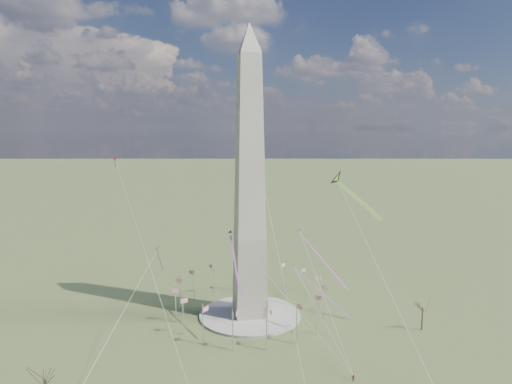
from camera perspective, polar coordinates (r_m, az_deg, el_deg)
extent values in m
plane|color=#4A6030|center=(168.61, -0.77, -15.20)|extent=(2000.00, 2000.00, 0.00)
cylinder|color=#ADAB9E|center=(168.45, -0.77, -15.08)|extent=(36.00, 36.00, 0.80)
pyramid|color=beige|center=(157.77, -0.84, 18.73)|extent=(9.90, 9.90, 10.00)
cylinder|color=silver|center=(172.73, 7.93, -12.38)|extent=(0.36, 0.36, 13.00)
cube|color=red|center=(172.12, 7.81, -10.58)|extent=(2.40, 0.08, 1.50)
cylinder|color=silver|center=(180.95, 6.24, -11.39)|extent=(0.36, 0.36, 13.00)
cube|color=red|center=(180.21, 5.99, -9.69)|extent=(2.25, 0.99, 1.50)
cylinder|color=silver|center=(187.01, 3.75, -10.71)|extent=(0.36, 0.36, 13.00)
cube|color=red|center=(186.00, 3.41, -9.10)|extent=(1.75, 1.75, 1.50)
cylinder|color=silver|center=(190.23, 0.80, -10.37)|extent=(0.36, 0.36, 13.00)
cube|color=red|center=(188.84, 0.41, -8.82)|extent=(0.99, 2.25, 1.50)
cylinder|color=silver|center=(190.25, -2.31, -10.37)|extent=(0.36, 0.36, 13.00)
cube|color=red|center=(188.45, -2.71, -8.86)|extent=(0.08, 2.40, 1.50)
cylinder|color=silver|center=(187.08, -5.26, -10.72)|extent=(0.36, 0.36, 13.00)
cube|color=red|center=(184.86, -5.64, -9.23)|extent=(0.99, 2.25, 1.50)
cylinder|color=silver|center=(181.06, -7.76, -11.41)|extent=(0.36, 0.36, 13.00)
cube|color=red|center=(178.45, -8.07, -9.91)|extent=(1.75, 1.75, 1.50)
cylinder|color=silver|center=(172.86, -9.46, -12.40)|extent=(0.36, 0.36, 13.00)
cube|color=red|center=(169.94, -9.65, -10.87)|extent=(2.25, 0.99, 1.50)
cylinder|color=silver|center=(163.51, -10.01, -13.63)|extent=(0.36, 0.36, 13.00)
cube|color=red|center=(160.42, -10.04, -12.04)|extent=(2.40, 0.08, 1.50)
cylinder|color=silver|center=(154.36, -9.12, -14.95)|extent=(0.36, 0.36, 13.00)
cube|color=red|center=(151.28, -8.95, -13.27)|extent=(2.25, 0.99, 1.50)
cylinder|color=silver|center=(146.96, -6.66, -16.12)|extent=(0.36, 0.36, 13.00)
cube|color=red|center=(144.11, -6.29, -14.32)|extent=(1.75, 1.75, 1.50)
cylinder|color=silver|center=(142.77, -2.92, -16.83)|extent=(0.36, 0.36, 13.00)
cube|color=red|center=(140.36, -2.40, -14.91)|extent=(0.99, 2.25, 1.50)
cylinder|color=silver|center=(142.74, 1.33, -16.82)|extent=(0.36, 0.36, 13.00)
cube|color=red|center=(140.88, 1.87, -14.82)|extent=(0.08, 2.40, 1.50)
cylinder|color=silver|center=(146.87, 5.09, -16.11)|extent=(0.36, 0.36, 13.00)
cube|color=red|center=(145.56, 5.52, -14.08)|extent=(0.99, 2.25, 1.50)
cylinder|color=silver|center=(154.23, 7.56, -14.94)|extent=(0.36, 0.36, 13.00)
cube|color=red|center=(153.36, 7.81, -12.94)|extent=(1.75, 1.75, 1.50)
cylinder|color=silver|center=(163.37, 8.47, -13.61)|extent=(0.36, 0.36, 13.00)
cube|color=red|center=(162.73, 8.52, -11.71)|extent=(2.25, 0.99, 1.50)
cylinder|color=#413827|center=(165.72, 20.05, -14.67)|extent=(0.41, 0.41, 7.81)
imported|color=gray|center=(132.53, 12.08, -21.79)|extent=(1.21, 0.86, 1.91)
cube|color=#FDE90D|center=(178.95, 12.98, -1.01)|extent=(12.16, 14.35, 12.88)
cube|color=#FDE90D|center=(176.85, 12.66, -1.11)|extent=(12.16, 14.35, 12.88)
cube|color=navy|center=(166.07, -12.02, -6.72)|extent=(2.44, 3.54, 2.67)
cube|color=#F12639|center=(167.23, -11.98, -8.18)|extent=(2.51, 2.65, 9.23)
cube|color=#F12639|center=(150.12, 8.35, -8.42)|extent=(9.72, 19.78, 13.51)
cube|color=#F12639|center=(148.05, -2.62, -8.98)|extent=(1.06, 21.64, 13.55)
cube|color=#F12639|center=(170.35, 8.13, -12.25)|extent=(15.76, 15.99, 13.68)
cube|color=red|center=(184.59, -17.21, 4.01)|extent=(1.38, 1.46, 1.50)
cube|color=red|center=(184.70, -17.19, 3.51)|extent=(0.36, 1.30, 3.42)
cube|color=silver|center=(202.06, -0.66, 8.56)|extent=(1.20, 1.99, 1.69)
cube|color=silver|center=(202.05, -0.66, 8.03)|extent=(0.75, 1.44, 3.87)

